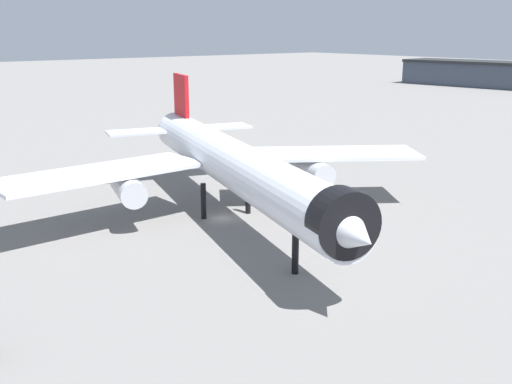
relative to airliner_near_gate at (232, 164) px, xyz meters
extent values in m
plane|color=slate|center=(-1.74, -0.32, -7.79)|extent=(900.00, 900.00, 0.00)
cylinder|color=silver|center=(0.45, -0.13, 0.14)|extent=(57.87, 22.50, 6.10)
cone|color=silver|center=(28.52, -8.46, 0.14)|extent=(8.13, 7.64, 5.98)
cone|color=silver|center=(-27.61, 8.19, 0.14)|extent=(9.25, 7.81, 5.80)
cylinder|color=black|center=(27.35, -8.11, 0.60)|extent=(4.38, 6.69, 6.16)
cube|color=silver|center=(0.74, 16.70, -0.62)|extent=(22.65, 27.02, 0.49)
cylinder|color=#B7BAC1|center=(1.19, 13.27, -2.64)|extent=(8.81, 5.55, 3.36)
cube|color=silver|center=(-8.49, -14.41, -0.62)|extent=(10.05, 26.58, 0.49)
cylinder|color=#B7BAC1|center=(-6.24, -11.77, -2.64)|extent=(8.81, 5.55, 3.36)
cube|color=red|center=(-23.12, 6.86, 5.02)|extent=(6.91, 2.58, 9.76)
cube|color=silver|center=(-22.32, 13.71, 0.75)|extent=(8.05, 11.60, 0.37)
cube|color=silver|center=(-26.18, 0.68, 0.75)|extent=(8.05, 11.60, 0.37)
cylinder|color=black|center=(18.41, -5.46, -5.35)|extent=(0.73, 0.73, 4.88)
cylinder|color=black|center=(-1.45, 3.77, -5.35)|extent=(0.73, 0.73, 4.88)
cylinder|color=black|center=(-3.27, -2.37, -5.35)|extent=(0.73, 0.73, 4.88)
cone|color=#F2600C|center=(-36.20, -3.07, -7.42)|extent=(0.59, 0.59, 0.73)
camera|label=1|loc=(61.36, -44.98, 16.76)|focal=42.04mm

